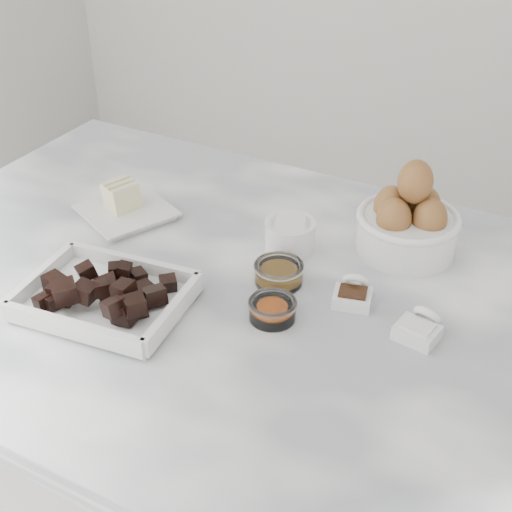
{
  "coord_description": "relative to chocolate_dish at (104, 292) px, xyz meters",
  "views": [
    {
      "loc": [
        0.44,
        -0.75,
        1.57
      ],
      "look_at": [
        0.02,
        0.03,
        0.98
      ],
      "focal_mm": 50.0,
      "sensor_mm": 36.0,
      "label": 1
    }
  ],
  "objects": [
    {
      "name": "cabinet",
      "position": [
        0.14,
        0.14,
        -0.51
      ],
      "size": [
        1.1,
        0.7,
        0.9
      ],
      "primitive_type": "cube",
      "color": "beige",
      "rests_on": "ground"
    },
    {
      "name": "marble_slab",
      "position": [
        0.14,
        0.14,
        -0.04
      ],
      "size": [
        1.2,
        0.8,
        0.04
      ],
      "primitive_type": "cube",
      "color": "white",
      "rests_on": "cabinet"
    },
    {
      "name": "chocolate_dish",
      "position": [
        0.0,
        0.0,
        0.0
      ],
      "size": [
        0.25,
        0.2,
        0.06
      ],
      "color": "white",
      "rests_on": "marble_slab"
    },
    {
      "name": "butter_plate",
      "position": [
        -0.13,
        0.22,
        -0.01
      ],
      "size": [
        0.19,
        0.19,
        0.06
      ],
      "color": "white",
      "rests_on": "marble_slab"
    },
    {
      "name": "sugar_ramekin",
      "position": [
        0.16,
        0.27,
        0.0
      ],
      "size": [
        0.08,
        0.08,
        0.05
      ],
      "color": "white",
      "rests_on": "marble_slab"
    },
    {
      "name": "egg_bowl",
      "position": [
        0.33,
        0.35,
        0.03
      ],
      "size": [
        0.17,
        0.17,
        0.16
      ],
      "color": "white",
      "rests_on": "marble_slab"
    },
    {
      "name": "honey_bowl",
      "position": [
        0.19,
        0.17,
        -0.01
      ],
      "size": [
        0.08,
        0.08,
        0.03
      ],
      "color": "white",
      "rests_on": "marble_slab"
    },
    {
      "name": "zest_bowl",
      "position": [
        0.22,
        0.09,
        -0.01
      ],
      "size": [
        0.07,
        0.07,
        0.03
      ],
      "color": "white",
      "rests_on": "marble_slab"
    },
    {
      "name": "vanilla_spoon",
      "position": [
        0.31,
        0.18,
        -0.01
      ],
      "size": [
        0.06,
        0.08,
        0.04
      ],
      "color": "white",
      "rests_on": "marble_slab"
    },
    {
      "name": "salt_spoon",
      "position": [
        0.42,
        0.15,
        -0.01
      ],
      "size": [
        0.06,
        0.07,
        0.04
      ],
      "color": "white",
      "rests_on": "marble_slab"
    }
  ]
}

